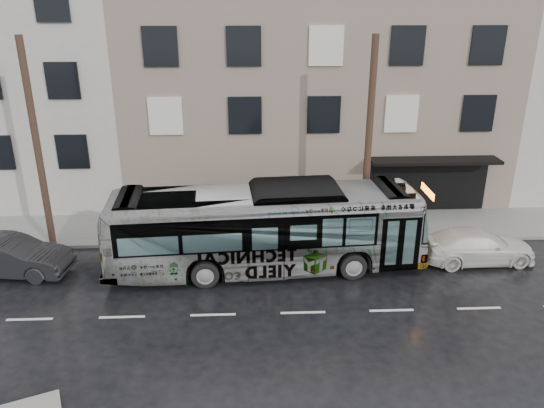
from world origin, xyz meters
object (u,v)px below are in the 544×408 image
(utility_pole_rear, at_px, (37,147))
(dark_sedan, at_px, (10,257))
(white_sedan, at_px, (477,246))
(utility_pole_front, at_px, (368,143))
(sign_post, at_px, (388,214))
(bus, at_px, (265,229))

(utility_pole_rear, height_order, dark_sedan, utility_pole_rear)
(white_sedan, distance_m, dark_sedan, 19.24)
(utility_pole_front, xyz_separation_m, utility_pole_rear, (-14.00, 0.00, 0.00))
(sign_post, height_order, dark_sedan, sign_post)
(sign_post, relative_size, dark_sedan, 0.50)
(utility_pole_rear, bearing_deg, white_sedan, -6.62)
(white_sedan, xyz_separation_m, dark_sedan, (-19.24, -0.31, 0.08))
(bus, relative_size, white_sedan, 2.64)
(utility_pole_front, bearing_deg, bus, -152.44)
(utility_pole_front, height_order, white_sedan, utility_pole_front)
(bus, bearing_deg, utility_pole_front, -66.37)
(utility_pole_rear, relative_size, dark_sedan, 1.89)
(utility_pole_front, xyz_separation_m, white_sedan, (4.43, -2.14, -3.95))
(utility_pole_rear, height_order, bus, utility_pole_rear)
(utility_pole_front, bearing_deg, utility_pole_rear, 180.00)
(sign_post, relative_size, bus, 0.19)
(utility_pole_front, distance_m, white_sedan, 6.31)
(utility_pole_front, distance_m, utility_pole_rear, 14.00)
(sign_post, height_order, white_sedan, sign_post)
(utility_pole_front, height_order, bus, utility_pole_front)
(bus, height_order, dark_sedan, bus)
(utility_pole_rear, xyz_separation_m, dark_sedan, (-0.81, -2.45, -3.86))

